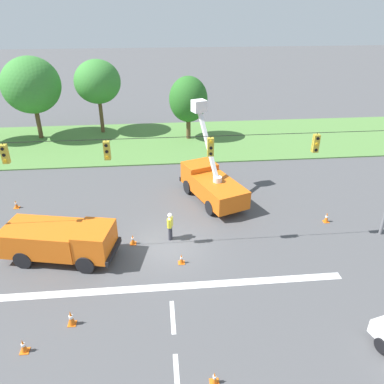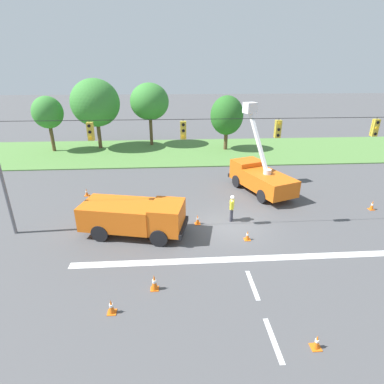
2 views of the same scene
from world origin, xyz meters
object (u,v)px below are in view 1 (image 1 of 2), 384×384
traffic_cone_foreground_left (23,346)px  tree_centre (98,82)px  traffic_cone_mid_left (133,239)px  traffic_cone_lane_edge_a (181,259)px  traffic_cone_mid_right (327,217)px  traffic_cone_foreground_right (214,378)px  traffic_cone_lane_edge_b (16,204)px  tree_east (188,99)px  utility_truck_support_near (60,239)px  utility_truck_bucket_lift (211,182)px  traffic_cone_near_bucket (71,318)px  road_worker (170,225)px  tree_west (31,85)px

traffic_cone_foreground_left → tree_centre: bearing=90.0°
traffic_cone_mid_left → traffic_cone_lane_edge_a: 3.40m
traffic_cone_mid_right → tree_centre: bearing=129.6°
traffic_cone_foreground_right → traffic_cone_mid_left: size_ratio=0.92×
traffic_cone_lane_edge_a → traffic_cone_lane_edge_b: 12.98m
tree_east → traffic_cone_foreground_right: (-1.46, -27.43, -3.78)m
tree_centre → traffic_cone_lane_edge_b: 17.21m
tree_centre → utility_truck_support_near: (0.27, -21.91, -4.16)m
utility_truck_bucket_lift → traffic_cone_mid_left: 7.40m
utility_truck_support_near → traffic_cone_near_bucket: 5.24m
traffic_cone_foreground_left → traffic_cone_lane_edge_b: size_ratio=1.10×
traffic_cone_foreground_left → traffic_cone_lane_edge_b: traffic_cone_foreground_left is taller
utility_truck_bucket_lift → traffic_cone_lane_edge_b: size_ratio=10.97×
utility_truck_bucket_lift → traffic_cone_foreground_left: (-9.41, -12.22, -1.00)m
traffic_cone_foreground_left → traffic_cone_lane_edge_a: size_ratio=1.11×
road_worker → tree_west: bearing=122.6°
tree_centre → road_worker: (6.29, -20.69, -4.35)m
traffic_cone_mid_left → road_worker: bearing=7.8°
tree_centre → traffic_cone_mid_left: bearing=-79.0°
tree_west → road_worker: tree_west is taller
traffic_cone_near_bucket → traffic_cone_lane_edge_b: 12.37m
utility_truck_bucket_lift → traffic_cone_lane_edge_b: utility_truck_bucket_lift is taller
tree_west → road_worker: bearing=-57.4°
traffic_cone_mid_left → traffic_cone_near_bucket: size_ratio=0.82×
traffic_cone_foreground_left → traffic_cone_lane_edge_a: bearing=37.1°
traffic_cone_foreground_left → tree_east: bearing=70.5°
traffic_cone_lane_edge_a → traffic_cone_near_bucket: bearing=-143.2°
traffic_cone_foreground_left → traffic_cone_mid_right: (16.36, 8.44, 0.01)m
utility_truck_support_near → traffic_cone_near_bucket: bearing=-74.4°
traffic_cone_mid_right → utility_truck_support_near: bearing=-172.3°
traffic_cone_foreground_right → traffic_cone_mid_right: bearing=50.0°
utility_truck_bucket_lift → traffic_cone_foreground_right: utility_truck_bucket_lift is taller
traffic_cone_foreground_left → traffic_cone_mid_right: size_ratio=0.98×
tree_west → utility_truck_bucket_lift: (15.53, -14.69, -4.06)m
tree_west → tree_centre: (6.12, 1.27, -0.04)m
tree_west → traffic_cone_mid_left: tree_west is taller
utility_truck_support_near → traffic_cone_lane_edge_a: utility_truck_support_near is taller
tree_centre → traffic_cone_mid_left: tree_centre is taller
traffic_cone_foreground_right → traffic_cone_lane_edge_a: 7.29m
road_worker → traffic_cone_foreground_left: bearing=-130.0°
traffic_cone_near_bucket → tree_centre: bearing=93.5°
tree_west → traffic_cone_near_bucket: (7.77, -25.63, -5.01)m
traffic_cone_mid_left → traffic_cone_lane_edge_b: size_ratio=1.05×
utility_truck_bucket_lift → utility_truck_support_near: bearing=-147.0°
tree_centre → traffic_cone_foreground_left: (-0.00, -28.18, -5.02)m
utility_truck_support_near → traffic_cone_foreground_right: bearing=-49.4°
utility_truck_bucket_lift → traffic_cone_foreground_left: 15.46m
utility_truck_bucket_lift → traffic_cone_mid_right: size_ratio=9.76×
traffic_cone_foreground_right → traffic_cone_lane_edge_b: traffic_cone_lane_edge_b is taller
tree_west → traffic_cone_mid_right: size_ratio=11.82×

